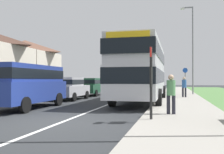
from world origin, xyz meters
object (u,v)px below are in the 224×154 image
parked_van_blue (27,83)px  parked_car_dark_green (91,86)px  bus_stop_sign (151,78)px  cycle_route_sign (185,80)px  street_lamp_mid (192,45)px  pedestrian_at_stop (171,92)px  double_decker_bus (141,69)px  parked_car_silver (69,87)px  pedestrian_walking_away (184,86)px

parked_van_blue → parked_car_dark_green: (-0.09, 10.45, -0.43)m
bus_stop_sign → cycle_route_sign: (1.74, 14.88, -0.11)m
cycle_route_sign → street_lamp_mid: bearing=44.6°
pedestrian_at_stop → cycle_route_sign: (1.10, 13.41, 0.45)m
parked_car_dark_green → double_decker_bus: bearing=-47.1°
double_decker_bus → street_lamp_mid: street_lamp_mid is taller
parked_van_blue → double_decker_bus: bearing=41.8°
parked_car_silver → street_lamp_mid: bearing=38.7°
parked_car_silver → pedestrian_walking_away: 8.76m
double_decker_bus → parked_car_dark_green: double_decker_bus is taller
parked_car_silver → bus_stop_sign: 10.64m
parked_car_dark_green → pedestrian_at_stop: bearing=-58.2°
parked_van_blue → pedestrian_at_stop: size_ratio=3.15×
double_decker_bus → bus_stop_sign: 7.56m
parked_car_silver → pedestrian_at_stop: pedestrian_at_stop is taller
parked_car_silver → parked_car_dark_green: 4.90m
double_decker_bus → parked_car_silver: 5.59m
double_decker_bus → parked_car_silver: bearing=171.0°
parked_car_silver → parked_car_dark_green: (0.03, 4.90, -0.02)m
parked_car_silver → pedestrian_walking_away: pedestrian_walking_away is taller
pedestrian_at_stop → cycle_route_sign: cycle_route_sign is taller
parked_car_silver → pedestrian_walking_away: bearing=21.1°
parked_van_blue → pedestrian_at_stop: 7.28m
parked_car_silver → street_lamp_mid: size_ratio=0.50×
bus_stop_sign → cycle_route_sign: 14.99m
parked_car_silver → bus_stop_sign: bus_stop_sign is taller
parked_car_dark_green → pedestrian_walking_away: pedestrian_walking_away is taller
parked_van_blue → pedestrian_walking_away: bearing=47.3°
pedestrian_at_stop → cycle_route_sign: bearing=85.3°
cycle_route_sign → bus_stop_sign: bearing=-96.7°
bus_stop_sign → street_lamp_mid: size_ratio=0.32×
pedestrian_at_stop → parked_car_silver: bearing=136.9°
double_decker_bus → parked_car_dark_green: (-5.35, 5.76, -1.26)m
parked_car_dark_green → bus_stop_sign: (6.61, -13.18, 0.66)m
double_decker_bus → parked_van_blue: bearing=-138.2°
double_decker_bus → parked_van_blue: size_ratio=1.92×
parked_car_dark_green → pedestrian_at_stop: pedestrian_at_stop is taller
parked_car_silver → double_decker_bus: bearing=-9.0°
parked_car_dark_green → street_lamp_mid: street_lamp_mid is taller
pedestrian_at_stop → parked_van_blue: bearing=170.0°
parked_van_blue → parked_car_silver: size_ratio=1.30×
pedestrian_at_stop → double_decker_bus: bearing=107.8°
street_lamp_mid → parked_car_silver: bearing=-141.3°
parked_car_dark_green → pedestrian_walking_away: 8.32m
street_lamp_mid → pedestrian_walking_away: bearing=-101.5°
pedestrian_walking_away → parked_car_silver: bearing=-158.9°
parked_car_silver → parked_van_blue: bearing=-88.7°
pedestrian_walking_away → cycle_route_sign: cycle_route_sign is taller
pedestrian_walking_away → cycle_route_sign: bearing=86.4°
parked_van_blue → pedestrian_at_stop: bearing=-10.0°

